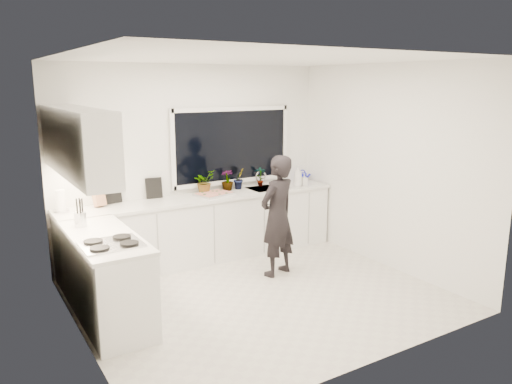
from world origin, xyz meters
TOP-DOWN VIEW (x-y plane):
  - floor at (0.00, 0.00)m, footprint 4.00×3.50m
  - wall_back at (0.00, 1.76)m, footprint 4.00×0.02m
  - wall_left at (-2.01, 0.00)m, footprint 0.02×3.50m
  - wall_right at (2.01, 0.00)m, footprint 0.02×3.50m
  - ceiling at (0.00, 0.00)m, footprint 4.00×3.50m
  - window at (0.60, 1.73)m, footprint 1.80×0.02m
  - base_cabinets_back at (0.00, 1.45)m, footprint 3.92×0.58m
  - base_cabinets_left at (-1.67, 0.35)m, footprint 0.58×1.60m
  - countertop_back at (0.00, 1.44)m, footprint 3.94×0.62m
  - countertop_left at (-1.67, 0.35)m, footprint 0.62×1.60m
  - upper_cabinets at (-1.79, 0.70)m, footprint 0.34×2.10m
  - sink at (1.05, 1.45)m, footprint 0.58×0.42m
  - faucet at (1.05, 1.65)m, footprint 0.03×0.03m
  - stovetop at (-1.69, -0.00)m, footprint 0.56×0.48m
  - person at (0.56, 0.46)m, footprint 0.66×0.53m
  - pizza_tray at (0.14, 1.42)m, footprint 0.56×0.47m
  - pizza at (0.14, 1.42)m, footprint 0.51×0.42m
  - watering_can at (1.80, 1.61)m, footprint 0.16×0.16m
  - paper_towel_roll at (-1.85, 1.55)m, footprint 0.13×0.13m
  - knife_block at (-1.39, 1.59)m, footprint 0.15×0.13m
  - utensil_crock at (-1.79, 0.80)m, footprint 0.16×0.16m
  - picture_frame_large at (-0.63, 1.69)m, footprint 0.22×0.05m
  - picture_frame_small at (-1.20, 1.69)m, footprint 0.25×0.06m
  - herb_plants at (0.34, 1.61)m, footprint 1.22×0.36m
  - soap_bottles at (1.52, 1.30)m, footprint 0.25×0.16m

SIDE VIEW (x-z plane):
  - floor at x=0.00m, z-range -0.02..0.00m
  - base_cabinets_back at x=0.00m, z-range 0.00..0.88m
  - base_cabinets_left at x=-1.67m, z-range 0.00..0.88m
  - person at x=0.56m, z-range 0.00..1.57m
  - sink at x=1.05m, z-range 0.80..0.94m
  - countertop_back at x=0.00m, z-range 0.88..0.92m
  - countertop_left at x=-1.67m, z-range 0.88..0.92m
  - stovetop at x=-1.69m, z-range 0.92..0.95m
  - pizza_tray at x=0.14m, z-range 0.92..0.95m
  - pizza at x=0.14m, z-range 0.95..0.96m
  - watering_can at x=1.80m, z-range 0.92..1.05m
  - utensil_crock at x=-1.79m, z-range 0.92..1.08m
  - faucet at x=1.05m, z-range 0.92..1.14m
  - knife_block at x=-1.39m, z-range 0.92..1.14m
  - paper_towel_roll at x=-1.85m, z-range 0.92..1.18m
  - picture_frame_large at x=-0.63m, z-range 0.92..1.20m
  - soap_bottles at x=1.52m, z-range 0.91..1.23m
  - picture_frame_small at x=-1.20m, z-range 0.92..1.22m
  - herb_plants at x=0.34m, z-range 0.91..1.25m
  - wall_back at x=0.00m, z-range 0.00..2.70m
  - wall_left at x=-2.01m, z-range 0.00..2.70m
  - wall_right at x=2.01m, z-range 0.00..2.70m
  - window at x=0.60m, z-range 1.05..2.05m
  - upper_cabinets at x=-1.79m, z-range 1.50..2.20m
  - ceiling at x=0.00m, z-range 2.70..2.72m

